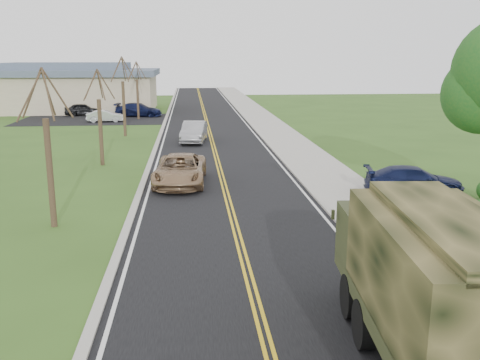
{
  "coord_description": "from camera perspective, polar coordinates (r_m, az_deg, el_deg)",
  "views": [
    {
      "loc": [
        -1.65,
        -10.41,
        6.49
      ],
      "look_at": [
        0.22,
        9.56,
        1.8
      ],
      "focal_mm": 40.0,
      "sensor_mm": 36.0,
      "label": 1
    }
  ],
  "objects": [
    {
      "name": "lot_car_silver",
      "position": [
        55.18,
        -14.18,
        6.64
      ],
      "size": [
        3.7,
        1.45,
        1.2
      ],
      "primitive_type": "imported",
      "rotation": [
        0.0,
        0.0,
        1.62
      ],
      "color": "silver",
      "rests_on": "ground"
    },
    {
      "name": "curb_right",
      "position": [
        51.15,
        1.21,
        5.94
      ],
      "size": [
        0.3,
        120.0,
        0.12
      ],
      "primitive_type": "cube",
      "color": "#9E998E",
      "rests_on": "ground"
    },
    {
      "name": "utility_box_near",
      "position": [
        15.1,
        20.01,
        -11.06
      ],
      "size": [
        0.72,
        0.66,
        0.8
      ],
      "primitive_type": "cube",
      "rotation": [
        0.0,
        0.0,
        0.31
      ],
      "color": "#1C4F22",
      "rests_on": "sidewalk_right"
    },
    {
      "name": "curb_left",
      "position": [
        50.88,
        -8.16,
        5.76
      ],
      "size": [
        0.3,
        120.0,
        0.1
      ],
      "primitive_type": "cube",
      "color": "#9E998E",
      "rests_on": "ground"
    },
    {
      "name": "road",
      "position": [
        50.85,
        -3.46,
        5.81
      ],
      "size": [
        8.0,
        120.0,
        0.01
      ],
      "primitive_type": "cube",
      "color": "black",
      "rests_on": "ground"
    },
    {
      "name": "bare_tree_c",
      "position": [
        44.88,
        -12.3,
        8.12
      ],
      "size": [
        2.04,
        2.39,
        6.42
      ],
      "color": "#38281C",
      "rests_on": "ground"
    },
    {
      "name": "ground",
      "position": [
        12.38,
        3.3,
        -18.49
      ],
      "size": [
        160.0,
        160.0,
        0.0
      ],
      "primitive_type": "plane",
      "color": "#31511B",
      "rests_on": "ground"
    },
    {
      "name": "bare_tree_a",
      "position": [
        21.45,
        -19.71,
        2.0
      ],
      "size": [
        1.93,
        2.26,
        6.08
      ],
      "color": "#38281C",
      "rests_on": "ground"
    },
    {
      "name": "lot_car_dark",
      "position": [
        61.81,
        -16.39,
        7.24
      ],
      "size": [
        4.26,
        2.45,
        1.36
      ],
      "primitive_type": "imported",
      "rotation": [
        0.0,
        0.0,
        1.79
      ],
      "color": "black",
      "rests_on": "ground"
    },
    {
      "name": "bare_tree_d",
      "position": [
        56.8,
        -10.88,
        8.95
      ],
      "size": [
        1.88,
        2.2,
        5.91
      ],
      "color": "#38281C",
      "rests_on": "ground"
    },
    {
      "name": "commercial_building",
      "position": [
        68.02,
        -17.75,
        9.34
      ],
      "size": [
        25.5,
        21.5,
        5.65
      ],
      "color": "tan",
      "rests_on": "ground"
    },
    {
      "name": "bare_tree_b",
      "position": [
        33.09,
        -14.69,
        5.77
      ],
      "size": [
        1.83,
        2.14,
        5.73
      ],
      "color": "#38281C",
      "rests_on": "ground"
    },
    {
      "name": "lot_car_navy",
      "position": [
        59.46,
        -10.77,
        7.37
      ],
      "size": [
        5.26,
        2.79,
        1.45
      ],
      "primitive_type": "imported",
      "rotation": [
        0.0,
        0.0,
        1.41
      ],
      "color": "#0E1436",
      "rests_on": "ground"
    },
    {
      "name": "suv_champagne",
      "position": [
        27.58,
        -6.41,
        1.08
      ],
      "size": [
        2.87,
        5.6,
        1.51
      ],
      "primitive_type": "imported",
      "rotation": [
        0.0,
        0.0,
        -0.07
      ],
      "color": "#967554",
      "rests_on": "ground"
    },
    {
      "name": "military_truck",
      "position": [
        11.78,
        19.63,
        -9.74
      ],
      "size": [
        3.08,
        7.39,
        3.6
      ],
      "rotation": [
        0.0,
        0.0,
        -0.08
      ],
      "color": "black",
      "rests_on": "ground"
    },
    {
      "name": "sedan_silver",
      "position": [
        41.09,
        -4.94,
        5.13
      ],
      "size": [
        2.22,
        4.91,
        1.56
      ],
      "primitive_type": "imported",
      "rotation": [
        0.0,
        0.0,
        -0.12
      ],
      "color": "#A1A1A5",
      "rests_on": "ground"
    },
    {
      "name": "pickup_navy",
      "position": [
        26.76,
        18.06,
        -0.06
      ],
      "size": [
        4.85,
        2.6,
        1.34
      ],
      "primitive_type": "imported",
      "rotation": [
        0.0,
        0.0,
        1.41
      ],
      "color": "#0E1434",
      "rests_on": "ground"
    },
    {
      "name": "sidewalk_right",
      "position": [
        51.38,
        3.16,
        5.94
      ],
      "size": [
        3.2,
        120.0,
        0.1
      ],
      "primitive_type": "cube",
      "color": "#9E998E",
      "rests_on": "ground"
    }
  ]
}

